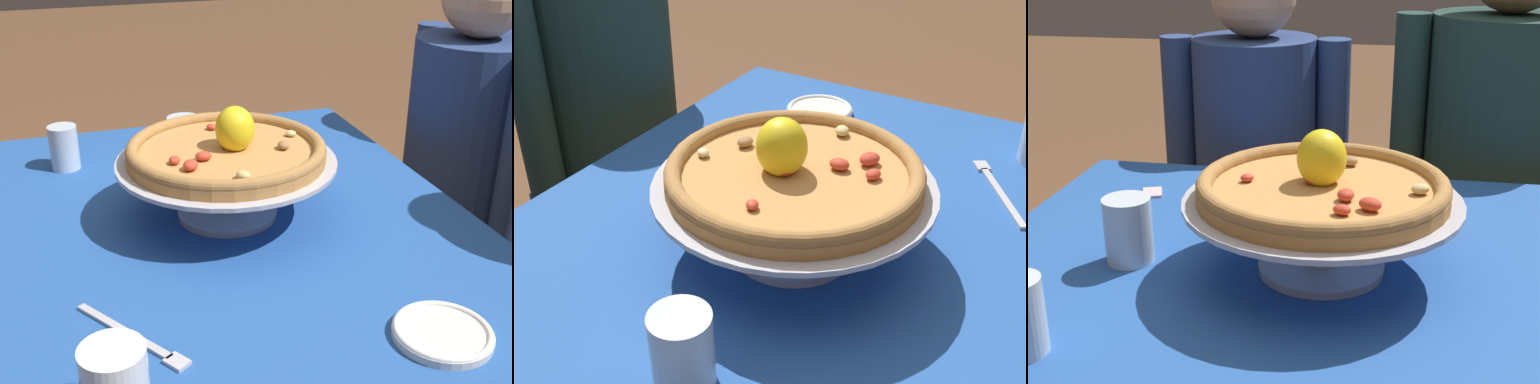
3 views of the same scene
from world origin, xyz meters
The scene contains 9 objects.
dining_table centered at (0.00, 0.00, 0.62)m, with size 1.18×0.90×0.73m.
pizza_stand centered at (-0.04, 0.00, 0.81)m, with size 0.41×0.41×0.11m.
pizza centered at (-0.04, 0.00, 0.86)m, with size 0.37×0.37×0.10m.
water_glass_side_left centered at (-0.33, -0.02, 0.77)m, with size 0.07×0.07×0.10m.
water_glass_front_left centered at (-0.37, -0.28, 0.77)m, with size 0.06×0.06×0.10m.
side_plate centered at (0.42, 0.19, 0.74)m, with size 0.14×0.14×0.02m.
dinner_fork centered at (0.29, -0.22, 0.73)m, with size 0.19×0.14×0.01m.
sugar_packet centered at (-0.40, 0.26, 0.73)m, with size 0.05×0.04×0.01m, color beige.
diner_left centered at (-0.29, 0.70, 0.55)m, with size 0.46×0.33×1.17m.
Camera 1 is at (1.04, -0.29, 1.31)m, focal length 46.04 mm.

